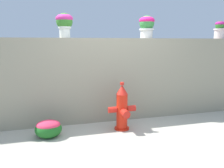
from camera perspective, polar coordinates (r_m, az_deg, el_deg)
The scene contains 7 objects.
ground_plane at distance 3.95m, azimuth 3.55°, elevation -13.16°, with size 24.00×24.00×0.00m, color #A6A293.
stone_wall at distance 4.78m, azimuth -0.91°, elevation 1.11°, with size 5.89×0.38×1.63m, color gray.
potted_plant_1 at distance 4.56m, azimuth -11.31°, elevation 14.27°, with size 0.31×0.31×0.44m.
potted_plant_2 at distance 5.01m, azimuth 8.30°, elevation 13.83°, with size 0.32×0.32×0.45m.
potted_plant_3 at distance 5.92m, azimuth 24.36°, elevation 11.93°, with size 0.26×0.26×0.39m.
fire_hydrant at distance 4.26m, azimuth 2.44°, elevation -5.91°, with size 0.50×0.40×0.86m.
flower_bush_left at distance 4.13m, azimuth -14.97°, elevation -10.11°, with size 0.44×0.39×0.30m.
Camera 1 is at (-1.22, -3.42, 1.55)m, focal length 38.24 mm.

